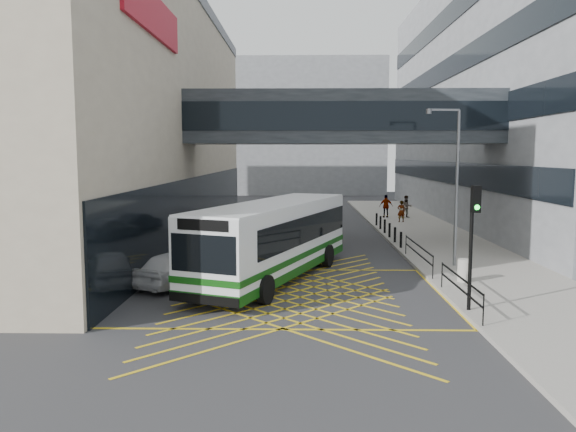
# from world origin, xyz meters

# --- Properties ---
(ground) EXTENTS (120.00, 120.00, 0.00)m
(ground) POSITION_xyz_m (0.00, 0.00, 0.00)
(ground) COLOR #333335
(building_whsmith) EXTENTS (24.17, 42.00, 16.00)m
(building_whsmith) POSITION_xyz_m (-17.98, 16.00, 8.00)
(building_whsmith) COLOR #B8A98E
(building_whsmith) RESTS_ON ground
(building_far) EXTENTS (28.00, 16.00, 18.00)m
(building_far) POSITION_xyz_m (-2.00, 60.00, 9.00)
(building_far) COLOR gray
(building_far) RESTS_ON ground
(skybridge) EXTENTS (20.00, 4.10, 3.00)m
(skybridge) POSITION_xyz_m (3.00, 12.00, 7.50)
(skybridge) COLOR #292E34
(skybridge) RESTS_ON ground
(pavement) EXTENTS (6.00, 54.00, 0.16)m
(pavement) POSITION_xyz_m (9.00, 15.00, 0.08)
(pavement) COLOR gray
(pavement) RESTS_ON ground
(box_junction) EXTENTS (12.00, 9.00, 0.01)m
(box_junction) POSITION_xyz_m (0.00, 0.00, 0.00)
(box_junction) COLOR gold
(box_junction) RESTS_ON ground
(bus) EXTENTS (6.79, 12.09, 3.34)m
(bus) POSITION_xyz_m (-0.55, 2.66, 1.79)
(bus) COLOR white
(bus) RESTS_ON ground
(car_white) EXTENTS (3.68, 5.06, 1.49)m
(car_white) POSITION_xyz_m (-4.50, 1.35, 0.75)
(car_white) COLOR silver
(car_white) RESTS_ON ground
(car_dark) EXTENTS (2.87, 4.52, 1.32)m
(car_dark) POSITION_xyz_m (-1.13, 17.30, 0.66)
(car_dark) COLOR black
(car_dark) RESTS_ON ground
(car_silver) EXTENTS (3.53, 4.84, 1.39)m
(car_silver) POSITION_xyz_m (-0.27, 14.10, 0.69)
(car_silver) COLOR gray
(car_silver) RESTS_ON ground
(traffic_light) EXTENTS (0.32, 0.50, 4.22)m
(traffic_light) POSITION_xyz_m (6.27, -2.83, 2.91)
(traffic_light) COLOR black
(traffic_light) RESTS_ON pavement
(street_lamp) EXTENTS (1.66, 0.43, 7.31)m
(street_lamp) POSITION_xyz_m (7.70, 4.94, 4.32)
(street_lamp) COLOR slate
(street_lamp) RESTS_ON pavement
(litter_bin) EXTENTS (0.54, 0.54, 0.93)m
(litter_bin) POSITION_xyz_m (7.32, 1.54, 0.63)
(litter_bin) COLOR #ADA89E
(litter_bin) RESTS_ON pavement
(kerb_railings) EXTENTS (0.05, 12.54, 1.00)m
(kerb_railings) POSITION_xyz_m (6.15, 1.78, 0.88)
(kerb_railings) COLOR black
(kerb_railings) RESTS_ON pavement
(bollards) EXTENTS (0.14, 10.14, 0.90)m
(bollards) POSITION_xyz_m (6.25, 15.00, 0.61)
(bollards) COLOR black
(bollards) RESTS_ON pavement
(pedestrian_a) EXTENTS (0.72, 0.56, 1.67)m
(pedestrian_a) POSITION_xyz_m (8.44, 22.10, 0.99)
(pedestrian_a) COLOR gray
(pedestrian_a) RESTS_ON pavement
(pedestrian_b) EXTENTS (0.92, 0.56, 1.82)m
(pedestrian_b) POSITION_xyz_m (9.43, 25.11, 1.07)
(pedestrian_b) COLOR gray
(pedestrian_b) RESTS_ON pavement
(pedestrian_c) EXTENTS (1.16, 0.63, 1.89)m
(pedestrian_c) POSITION_xyz_m (7.74, 25.16, 1.11)
(pedestrian_c) COLOR gray
(pedestrian_c) RESTS_ON pavement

